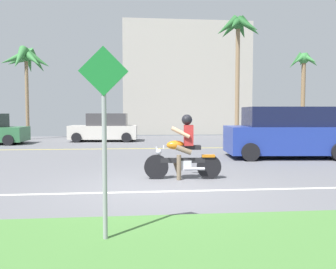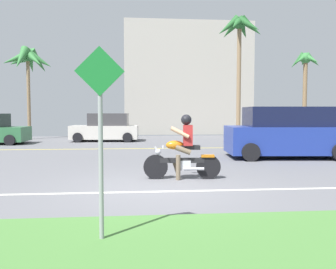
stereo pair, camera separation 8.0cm
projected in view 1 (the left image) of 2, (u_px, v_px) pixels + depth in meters
ground at (153, 168)px, 10.70m from camera, size 56.00×30.00×0.04m
lane_line_near at (161, 191)px, 7.42m from camera, size 50.40×0.12×0.01m
lane_line_far at (146, 148)px, 16.42m from camera, size 50.40×0.12×0.01m
motorcyclist at (183, 152)px, 8.82m from camera, size 1.97×0.64×1.64m
suv_nearby at (287, 133)px, 13.08m from camera, size 4.66×2.52×1.91m
parked_car_1 at (105, 128)px, 20.66m from camera, size 4.02×2.08×1.66m
palm_tree_0 at (27, 62)px, 22.00m from camera, size 3.18×3.06×5.86m
palm_tree_1 at (303, 68)px, 24.82m from camera, size 2.42×2.51×6.05m
palm_tree_2 at (238, 34)px, 22.83m from camera, size 3.18×3.06×8.09m
street_sign at (104, 125)px, 4.38m from camera, size 0.62×0.06×2.51m
building_far at (185, 80)px, 28.66m from camera, size 10.10×4.00×8.82m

